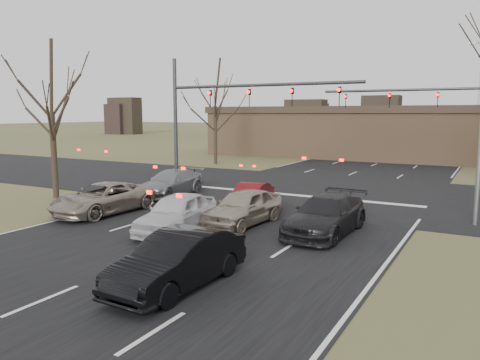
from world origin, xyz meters
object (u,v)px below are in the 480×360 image
object	(u,v)px
car_grey_ahead	(171,183)
building	(412,133)
car_silver_suv	(103,198)
mast_arm_near	(219,105)
mast_arm_far	(443,107)
car_white_sedan	(177,213)
streetlight_right_near	(480,89)
car_charcoal_sedan	(326,215)
car_red_ahead	(250,196)
car_black_hatch	(178,260)
car_silver_ahead	(244,207)

from	to	relation	value
car_grey_ahead	building	bearing A→B (deg)	70.87
car_silver_suv	car_grey_ahead	bearing A→B (deg)	94.94
mast_arm_near	mast_arm_far	bearing A→B (deg)	41.22
mast_arm_far	car_grey_ahead	distance (m)	18.84
car_white_sedan	car_grey_ahead	xyz separation A→B (m)	(-5.32, 6.57, -0.06)
streetlight_right_near	car_silver_suv	distance (m)	16.83
car_silver_suv	car_charcoal_sedan	bearing A→B (deg)	10.33
mast_arm_far	car_white_sedan	world-z (taller)	mast_arm_far
streetlight_right_near	car_red_ahead	bearing A→B (deg)	-172.24
car_grey_ahead	car_red_ahead	world-z (taller)	car_grey_ahead
mast_arm_near	car_red_ahead	xyz separation A→B (m)	(4.40, -4.32, -4.47)
car_white_sedan	car_charcoal_sedan	xyz separation A→B (m)	(5.18, 2.55, -0.03)
car_grey_ahead	mast_arm_far	bearing A→B (deg)	43.86
streetlight_right_near	car_grey_ahead	world-z (taller)	streetlight_right_near
mast_arm_near	car_grey_ahead	world-z (taller)	mast_arm_near
mast_arm_near	streetlight_right_near	distance (m)	14.38
car_black_hatch	car_charcoal_sedan	distance (m)	7.47
building	mast_arm_far	world-z (taller)	mast_arm_far
mast_arm_far	streetlight_right_near	xyz separation A→B (m)	(2.64, -13.00, 0.57)
building	car_charcoal_sedan	distance (m)	32.39
mast_arm_far	car_red_ahead	size ratio (longest dim) A/B	3.03
building	car_silver_ahead	xyz separation A→B (m)	(-1.50, -32.46, -1.92)
building	mast_arm_far	bearing A→B (deg)	-74.42
car_red_ahead	car_charcoal_sedan	bearing A→B (deg)	-37.73
mast_arm_near	streetlight_right_near	xyz separation A→B (m)	(14.05, -3.00, 0.51)
car_silver_suv	car_silver_ahead	bearing A→B (deg)	12.91
car_charcoal_sedan	car_white_sedan	bearing A→B (deg)	-151.76
car_silver_suv	car_charcoal_sedan	distance (m)	10.33
streetlight_right_near	car_silver_suv	bearing A→B (deg)	-159.09
streetlight_right_near	car_silver_suv	world-z (taller)	streetlight_right_near
mast_arm_far	streetlight_right_near	world-z (taller)	streetlight_right_near
mast_arm_near	car_black_hatch	distance (m)	17.00
building	car_red_ahead	world-z (taller)	building
car_grey_ahead	car_silver_ahead	size ratio (longest dim) A/B	1.11
car_black_hatch	car_grey_ahead	distance (m)	14.39
car_silver_ahead	mast_arm_near	bearing A→B (deg)	131.62
streetlight_right_near	car_silver_suv	size ratio (longest dim) A/B	1.96
car_black_hatch	car_silver_ahead	world-z (taller)	car_silver_ahead
building	car_charcoal_sedan	bearing A→B (deg)	-86.45
car_silver_suv	car_red_ahead	bearing A→B (deg)	41.49
mast_arm_far	car_silver_suv	bearing A→B (deg)	-123.50
car_grey_ahead	car_black_hatch	bearing A→B (deg)	-54.27
mast_arm_far	car_silver_suv	size ratio (longest dim) A/B	2.18
car_black_hatch	car_silver_ahead	distance (m)	7.35
building	car_white_sedan	world-z (taller)	building
car_black_hatch	mast_arm_near	bearing A→B (deg)	119.64
car_silver_suv	car_charcoal_sedan	world-z (taller)	car_charcoal_sedan
mast_arm_far	car_grey_ahead	xyz separation A→B (m)	(-12.68, -13.25, -4.31)
mast_arm_far	car_silver_suv	distance (m)	22.89
car_black_hatch	car_silver_ahead	bearing A→B (deg)	106.89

